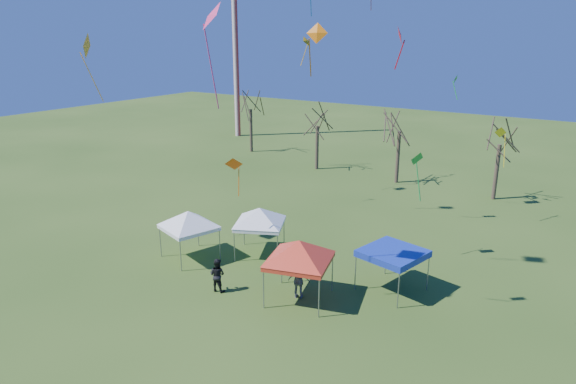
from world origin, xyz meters
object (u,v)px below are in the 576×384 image
object	(u,v)px
person_dark	(217,275)
tree_0	(250,94)
tent_white_mid	(260,211)
tent_blue	(393,254)
tree_3	(502,124)
person_grey	(299,281)
radio_mast	(235,36)
tree_2	(401,112)
tree_1	(318,110)
tent_red	(299,245)
tent_white_west	(188,214)

from	to	relation	value
person_dark	tree_0	bearing A→B (deg)	-64.61
tent_white_mid	tent_blue	size ratio (longest dim) A/B	1.06
tree_3	person_grey	size ratio (longest dim) A/B	4.23
radio_mast	tree_2	size ratio (longest dim) A/B	3.06
person_grey	person_dark	xyz separation A→B (m)	(-3.93, -1.66, -0.04)
tree_1	radio_mast	bearing A→B (deg)	151.52
tree_3	tent_blue	world-z (taller)	tree_3
tree_3	person_grey	xyz separation A→B (m)	(-4.66, -22.32, -5.14)
tent_white_mid	tent_red	world-z (taller)	tent_red
tent_red	tree_1	bearing A→B (deg)	117.93
tree_2	person_dark	world-z (taller)	tree_2
person_grey	person_dark	world-z (taller)	person_grey
tree_3	tent_white_mid	bearing A→B (deg)	-116.54
tent_white_mid	radio_mast	bearing A→B (deg)	130.30
tent_white_mid	person_grey	size ratio (longest dim) A/B	1.94
tree_0	tent_red	size ratio (longest dim) A/B	2.09
tent_blue	person_dark	world-z (taller)	tent_blue
tent_red	person_grey	distance (m)	2.04
radio_mast	person_dark	distance (m)	43.97
radio_mast	tree_3	bearing A→B (deg)	-16.31
tree_1	tree_2	distance (m)	8.42
person_dark	tent_white_mid	bearing A→B (deg)	-88.27
tree_3	tree_2	bearing A→B (deg)	177.73
tree_1	tent_white_mid	xyz separation A→B (m)	(7.31, -19.60, -3.05)
tree_3	tent_white_west	distance (m)	25.34
tent_red	person_grey	bearing A→B (deg)	124.43
radio_mast	tent_blue	bearing A→B (deg)	-41.30
tree_1	tree_3	xyz separation A→B (m)	(16.80, -0.60, 0.29)
tree_2	tent_red	distance (m)	23.32
tree_3	tent_white_mid	size ratio (longest dim) A/B	2.18
tree_2	person_grey	bearing A→B (deg)	-80.63
tree_3	tent_red	world-z (taller)	tree_3
radio_mast	tree_0	bearing A→B (deg)	-42.77
tree_0	tent_red	distance (m)	34.26
tent_red	person_dark	world-z (taller)	tent_red
radio_mast	tree_1	world-z (taller)	radio_mast
tree_1	tent_blue	distance (m)	25.41
tree_3	tent_white_mid	distance (m)	21.49
tent_white_mid	tent_blue	xyz separation A→B (m)	(8.41, -0.01, -0.70)
tree_2	tent_red	size ratio (longest dim) A/B	2.03
tree_0	tent_white_west	world-z (taller)	tree_0
tent_white_west	tent_red	world-z (taller)	tent_red
tree_1	tent_white_west	bearing A→B (deg)	-79.43
tree_0	person_grey	distance (m)	34.39
tree_2	tent_red	xyz separation A→B (m)	(3.82, -22.77, -3.32)
tent_red	tent_blue	size ratio (longest dim) A/B	1.18
tent_white_west	tree_2	bearing A→B (deg)	79.13
tree_1	tree_0	bearing A→B (deg)	164.82
tree_1	tent_white_west	xyz separation A→B (m)	(4.17, -22.32, -3.04)
radio_mast	tent_white_west	size ratio (longest dim) A/B	6.80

